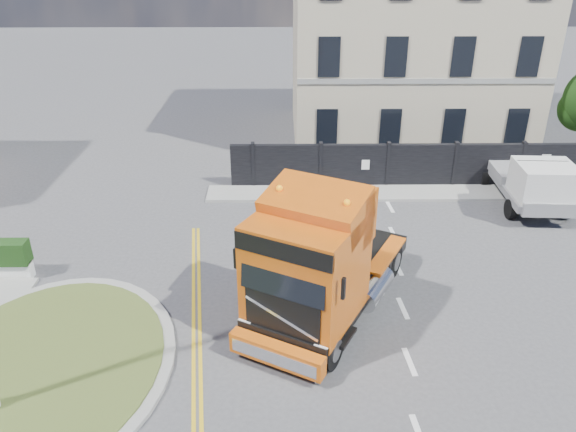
{
  "coord_description": "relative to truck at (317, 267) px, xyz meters",
  "views": [
    {
      "loc": [
        -0.7,
        -14.42,
        10.12
      ],
      "look_at": [
        -0.52,
        2.36,
        1.8
      ],
      "focal_mm": 35.0,
      "sensor_mm": 36.0,
      "label": 1
    }
  ],
  "objects": [
    {
      "name": "georgian_building",
      "position": [
        5.75,
        17.55,
        3.88
      ],
      "size": [
        12.3,
        10.3,
        12.8
      ],
      "color": "#B3A98E",
      "rests_on": "ground"
    },
    {
      "name": "ground",
      "position": [
        -0.25,
        1.05,
        -1.9
      ],
      "size": [
        120.0,
        120.0,
        0.0
      ],
      "primitive_type": "plane",
      "color": "#424244",
      "rests_on": "ground"
    },
    {
      "name": "hoarding_fence",
      "position": [
        6.3,
        10.05,
        -0.9
      ],
      "size": [
        18.8,
        0.25,
        2.0
      ],
      "color": "black",
      "rests_on": "ground"
    },
    {
      "name": "truck",
      "position": [
        0.0,
        0.0,
        0.0
      ],
      "size": [
        5.66,
        7.47,
        4.24
      ],
      "rotation": [
        0.0,
        0.0,
        -0.49
      ],
      "color": "black",
      "rests_on": "ground"
    },
    {
      "name": "pavement_far",
      "position": [
        5.75,
        9.15,
        -1.84
      ],
      "size": [
        20.0,
        1.6,
        0.12
      ],
      "primitive_type": "cube",
      "color": "gray",
      "rests_on": "ground"
    },
    {
      "name": "flatbed_pickup",
      "position": [
        9.29,
        7.41,
        -0.67
      ],
      "size": [
        2.5,
        5.6,
        2.28
      ],
      "rotation": [
        0.0,
        0.0,
        -0.06
      ],
      "color": "slate",
      "rests_on": "ground"
    },
    {
      "name": "traffic_island",
      "position": [
        -7.25,
        -1.95,
        -1.82
      ],
      "size": [
        6.8,
        6.8,
        0.17
      ],
      "color": "gray",
      "rests_on": "ground"
    }
  ]
}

